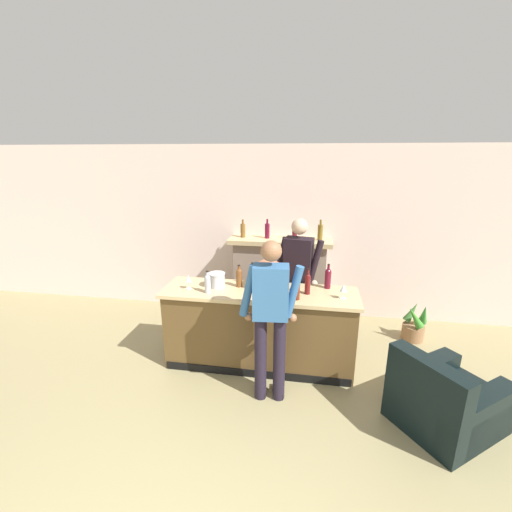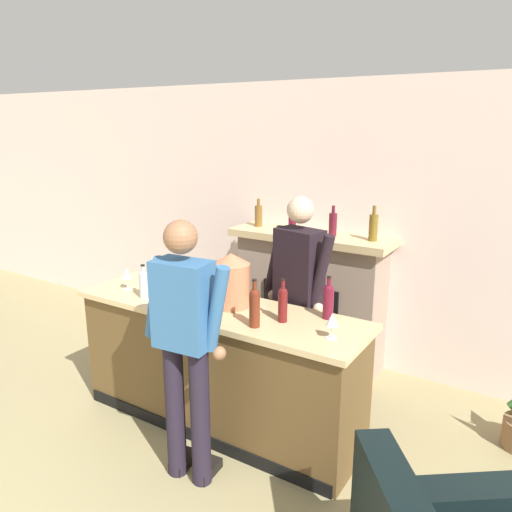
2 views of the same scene
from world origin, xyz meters
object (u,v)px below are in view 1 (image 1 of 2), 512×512
(armchair_black, at_px, (443,404))
(person_bartender, at_px, (298,278))
(fireplace_stone, at_px, (280,278))
(wine_bottle_rose_blush, at_px, (252,275))
(wine_bottle_burgundy_dark, at_px, (208,283))
(wine_bottle_chardonnay_pale, at_px, (297,287))
(potted_plant_corner, at_px, (415,325))
(ice_bucket_steel, at_px, (217,280))
(person_customer, at_px, (270,315))
(wine_glass_front_right, at_px, (343,288))
(wine_bottle_port_short, at_px, (328,277))
(wine_bottle_merlot_tall, at_px, (239,277))
(wine_glass_front_left, at_px, (188,279))
(copper_dispenser, at_px, (268,273))
(wine_bottle_cabernet_heavy, at_px, (308,283))

(armchair_black, distance_m, person_bartender, 2.10)
(fireplace_stone, xyz_separation_m, wine_bottle_rose_blush, (-0.24, -1.21, 0.46))
(armchair_black, height_order, wine_bottle_burgundy_dark, wine_bottle_burgundy_dark)
(armchair_black, xyz_separation_m, wine_bottle_rose_blush, (-2.05, 0.94, 0.88))
(wine_bottle_chardonnay_pale, bearing_deg, wine_bottle_rose_blush, 148.56)
(potted_plant_corner, xyz_separation_m, ice_bucket_steel, (-2.66, -0.90, 0.87))
(person_customer, relative_size, wine_glass_front_right, 10.30)
(person_customer, distance_m, wine_glass_front_right, 0.95)
(person_bartender, bearing_deg, wine_glass_front_right, -46.66)
(fireplace_stone, xyz_separation_m, person_customer, (0.09, -2.00, 0.32))
(ice_bucket_steel, bearing_deg, wine_bottle_port_short, 7.62)
(fireplace_stone, xyz_separation_m, wine_bottle_burgundy_dark, (-0.72, -1.53, 0.45))
(wine_bottle_merlot_tall, bearing_deg, fireplace_stone, 72.97)
(potted_plant_corner, bearing_deg, person_bartender, -165.10)
(wine_bottle_rose_blush, distance_m, wine_glass_front_left, 0.79)
(wine_bottle_chardonnay_pale, bearing_deg, wine_glass_front_left, 175.62)
(copper_dispenser, bearing_deg, potted_plant_corner, 23.54)
(wine_glass_front_left, bearing_deg, person_bartender, 23.82)
(potted_plant_corner, relative_size, person_customer, 0.34)
(wine_bottle_burgundy_dark, xyz_separation_m, wine_bottle_cabernet_heavy, (1.17, 0.15, 0.01))
(person_customer, height_order, wine_bottle_cabernet_heavy, person_customer)
(person_customer, height_order, wine_bottle_port_short, person_customer)
(wine_bottle_rose_blush, bearing_deg, wine_bottle_cabernet_heavy, -13.81)
(person_customer, xyz_separation_m, wine_bottle_port_short, (0.61, 0.85, 0.15))
(potted_plant_corner, height_order, wine_bottle_rose_blush, wine_bottle_rose_blush)
(wine_bottle_chardonnay_pale, bearing_deg, copper_dispenser, 145.96)
(wine_bottle_chardonnay_pale, relative_size, wine_bottle_cabernet_heavy, 1.08)
(wine_bottle_port_short, distance_m, wine_bottle_cabernet_heavy, 0.33)
(copper_dispenser, bearing_deg, wine_glass_front_right, -9.00)
(potted_plant_corner, distance_m, wine_glass_front_right, 1.78)
(fireplace_stone, height_order, wine_bottle_chardonnay_pale, fireplace_stone)
(wine_bottle_port_short, height_order, wine_bottle_chardonnay_pale, wine_bottle_chardonnay_pale)
(person_bartender, height_order, wine_bottle_rose_blush, person_bartender)
(potted_plant_corner, relative_size, wine_glass_front_right, 3.50)
(person_customer, bearing_deg, copper_dispenser, 99.48)
(fireplace_stone, relative_size, copper_dispenser, 3.98)
(wine_bottle_rose_blush, height_order, wine_bottle_cabernet_heavy, wine_bottle_cabernet_heavy)
(copper_dispenser, height_order, wine_glass_front_left, copper_dispenser)
(wine_bottle_port_short, relative_size, wine_bottle_burgundy_dark, 1.14)
(person_bartender, height_order, wine_glass_front_left, person_bartender)
(person_bartender, xyz_separation_m, wine_bottle_port_short, (0.38, -0.27, 0.13))
(person_customer, relative_size, wine_bottle_merlot_tall, 6.32)
(copper_dispenser, bearing_deg, armchair_black, -24.40)
(wine_bottle_burgundy_dark, bearing_deg, wine_bottle_port_short, 14.93)
(armchair_black, xyz_separation_m, potted_plant_corner, (0.19, 1.71, -0.03))
(wine_bottle_cabernet_heavy, xyz_separation_m, wine_glass_front_right, (0.41, -0.08, -0.01))
(wine_bottle_chardonnay_pale, bearing_deg, wine_bottle_burgundy_dark, 178.50)
(copper_dispenser, height_order, wine_bottle_chardonnay_pale, copper_dispenser)
(person_bartender, relative_size, copper_dispenser, 4.38)
(person_bartender, relative_size, ice_bucket_steel, 8.66)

